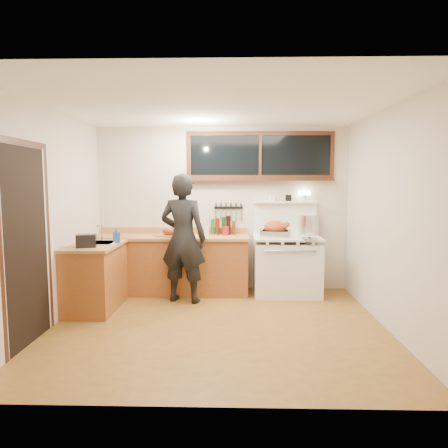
{
  "coord_description": "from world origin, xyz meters",
  "views": [
    {
      "loc": [
        0.19,
        -4.66,
        1.73
      ],
      "look_at": [
        0.05,
        0.85,
        1.15
      ],
      "focal_mm": 32.0,
      "sensor_mm": 36.0,
      "label": 1
    }
  ],
  "objects_px": {
    "vintage_stove": "(287,264)",
    "roast_turkey": "(275,230)",
    "cutting_board": "(169,233)",
    "man": "(183,238)"
  },
  "relations": [
    {
      "from": "vintage_stove",
      "to": "man",
      "type": "bearing_deg",
      "value": -164.92
    },
    {
      "from": "man",
      "to": "roast_turkey",
      "type": "relative_size",
      "value": 3.79
    },
    {
      "from": "man",
      "to": "vintage_stove",
      "type": "bearing_deg",
      "value": 15.08
    },
    {
      "from": "vintage_stove",
      "to": "roast_turkey",
      "type": "distance_m",
      "value": 0.57
    },
    {
      "from": "vintage_stove",
      "to": "roast_turkey",
      "type": "height_order",
      "value": "vintage_stove"
    },
    {
      "from": "vintage_stove",
      "to": "roast_turkey",
      "type": "bearing_deg",
      "value": -167.62
    },
    {
      "from": "cutting_board",
      "to": "vintage_stove",
      "type": "bearing_deg",
      "value": 0.2
    },
    {
      "from": "roast_turkey",
      "to": "vintage_stove",
      "type": "bearing_deg",
      "value": 12.38
    },
    {
      "from": "man",
      "to": "roast_turkey",
      "type": "bearing_deg",
      "value": 15.44
    },
    {
      "from": "vintage_stove",
      "to": "man",
      "type": "distance_m",
      "value": 1.66
    }
  ]
}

